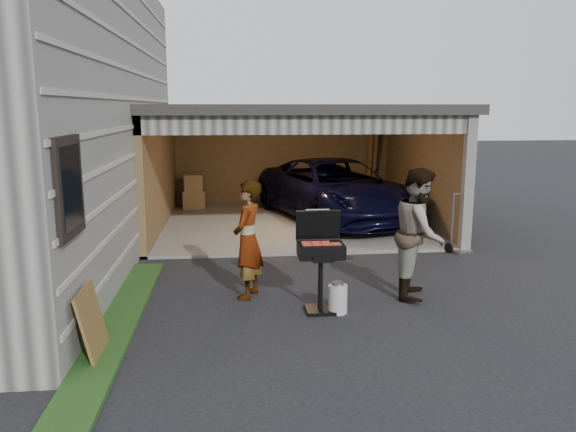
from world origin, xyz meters
name	(u,v)px	position (x,y,z in m)	size (l,w,h in m)	color
ground	(289,325)	(0.00, 0.00, 0.00)	(80.00, 80.00, 0.00)	black
groundcover_strip	(97,364)	(-2.25, -1.00, 0.03)	(0.50, 8.00, 0.06)	#193814
garage	(292,148)	(0.76, 6.79, 1.87)	(6.80, 6.30, 2.90)	#605E59
minivan	(335,192)	(1.84, 6.76, 0.76)	(2.51, 5.44, 1.51)	black
woman	(248,240)	(-0.50, 1.20, 0.89)	(0.65, 0.43, 1.79)	#C9E9FD
man	(419,233)	(2.08, 1.00, 0.99)	(0.96, 0.75, 1.97)	#44201A
bbq_grill	(320,253)	(0.49, 0.50, 0.84)	(0.64, 0.56, 1.41)	black
propane_tank	(338,299)	(0.73, 0.39, 0.20)	(0.27, 0.27, 0.41)	beige
plywood_panel	(92,323)	(-2.34, -0.75, 0.41)	(0.04, 0.75, 0.84)	brown
hand_truck	(459,241)	(3.76, 3.47, 0.23)	(0.55, 0.51, 1.20)	slate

